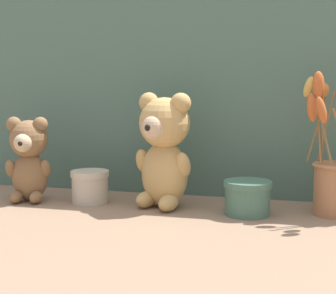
# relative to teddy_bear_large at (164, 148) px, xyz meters

# --- Properties ---
(ground_plane) EXTENTS (4.00, 4.00, 0.00)m
(ground_plane) POSITION_rel_teddy_bear_large_xyz_m (0.01, -0.02, -0.14)
(ground_plane) COLOR #8E7056
(backdrop_wall) EXTENTS (1.24, 0.02, 0.60)m
(backdrop_wall) POSITION_rel_teddy_bear_large_xyz_m (0.01, 0.15, 0.16)
(backdrop_wall) COLOR #4C6B5B
(backdrop_wall) RESTS_ON ground
(teddy_bear_large) EXTENTS (0.15, 0.14, 0.27)m
(teddy_bear_large) POSITION_rel_teddy_bear_large_xyz_m (0.00, 0.00, 0.00)
(teddy_bear_large) COLOR tan
(teddy_bear_large) RESTS_ON ground
(teddy_bear_medium) EXTENTS (0.12, 0.11, 0.21)m
(teddy_bear_medium) POSITION_rel_teddy_bear_large_xyz_m (-0.34, -0.02, -0.03)
(teddy_bear_medium) COLOR olive
(teddy_bear_medium) RESTS_ON ground
(flower_vase) EXTENTS (0.15, 0.16, 0.32)m
(flower_vase) POSITION_rel_teddy_bear_large_xyz_m (0.38, 0.02, -0.04)
(flower_vase) COLOR #AD7047
(flower_vase) RESTS_ON ground
(decorative_tin_tall) EXTENTS (0.09, 0.09, 0.08)m
(decorative_tin_tall) POSITION_rel_teddy_bear_large_xyz_m (-0.19, 0.00, -0.10)
(decorative_tin_tall) COLOR beige
(decorative_tin_tall) RESTS_ON ground
(decorative_tin_short) EXTENTS (0.11, 0.11, 0.08)m
(decorative_tin_short) POSITION_rel_teddy_bear_large_xyz_m (0.20, -0.02, -0.10)
(decorative_tin_short) COLOR #47705B
(decorative_tin_short) RESTS_ON ground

